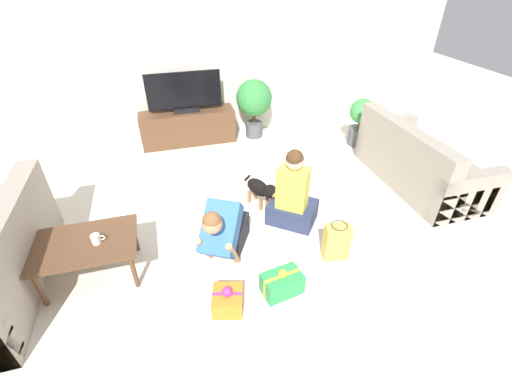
{
  "coord_description": "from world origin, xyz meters",
  "views": [
    {
      "loc": [
        -0.71,
        -2.88,
        2.53
      ],
      "look_at": [
        0.11,
        0.04,
        0.45
      ],
      "focal_mm": 24.0,
      "sensor_mm": 36.0,
      "label": 1
    }
  ],
  "objects_px": {
    "person_kneeling": "(225,231)",
    "tv": "(184,94)",
    "dog": "(261,189)",
    "gift_bag_a": "(337,242)",
    "potted_plant_back_right": "(254,101)",
    "potted_plant_corner_right": "(361,120)",
    "gift_box_a": "(228,300)",
    "mug": "(96,239)",
    "sofa_right": "(417,163)",
    "person_sitting": "(293,197)",
    "gift_box_b": "(282,283)",
    "coffee_table": "(86,246)",
    "tv_console": "(188,127)"
  },
  "relations": [
    {
      "from": "tv",
      "to": "gift_box_b",
      "type": "relative_size",
      "value": 2.89
    },
    {
      "from": "potted_plant_corner_right",
      "to": "mug",
      "type": "bearing_deg",
      "value": -153.24
    },
    {
      "from": "tv",
      "to": "person_kneeling",
      "type": "relative_size",
      "value": 1.36
    },
    {
      "from": "gift_box_a",
      "to": "gift_box_b",
      "type": "relative_size",
      "value": 0.84
    },
    {
      "from": "dog",
      "to": "tv",
      "type": "bearing_deg",
      "value": 82.01
    },
    {
      "from": "potted_plant_corner_right",
      "to": "gift_bag_a",
      "type": "distance_m",
      "value": 2.72
    },
    {
      "from": "potted_plant_back_right",
      "to": "dog",
      "type": "relative_size",
      "value": 1.84
    },
    {
      "from": "dog",
      "to": "tv_console",
      "type": "bearing_deg",
      "value": 82.01
    },
    {
      "from": "sofa_right",
      "to": "person_sitting",
      "type": "relative_size",
      "value": 1.89
    },
    {
      "from": "tv",
      "to": "gift_bag_a",
      "type": "bearing_deg",
      "value": -69.92
    },
    {
      "from": "person_kneeling",
      "to": "tv",
      "type": "bearing_deg",
      "value": 119.97
    },
    {
      "from": "sofa_right",
      "to": "gift_box_a",
      "type": "height_order",
      "value": "sofa_right"
    },
    {
      "from": "person_kneeling",
      "to": "potted_plant_corner_right",
      "type": "bearing_deg",
      "value": 65.74
    },
    {
      "from": "sofa_right",
      "to": "gift_box_b",
      "type": "distance_m",
      "value": 2.66
    },
    {
      "from": "potted_plant_corner_right",
      "to": "mug",
      "type": "xyz_separation_m",
      "value": [
        -3.73,
        -1.88,
        0.04
      ]
    },
    {
      "from": "dog",
      "to": "gift_box_b",
      "type": "bearing_deg",
      "value": -123.56
    },
    {
      "from": "person_sitting",
      "to": "tv_console",
      "type": "bearing_deg",
      "value": -31.22
    },
    {
      "from": "person_sitting",
      "to": "gift_box_a",
      "type": "distance_m",
      "value": 1.37
    },
    {
      "from": "gift_box_a",
      "to": "mug",
      "type": "height_order",
      "value": "mug"
    },
    {
      "from": "tv",
      "to": "potted_plant_back_right",
      "type": "relative_size",
      "value": 1.17
    },
    {
      "from": "person_kneeling",
      "to": "potted_plant_back_right",
      "type": "bearing_deg",
      "value": 97.69
    },
    {
      "from": "coffee_table",
      "to": "dog",
      "type": "distance_m",
      "value": 1.95
    },
    {
      "from": "potted_plant_back_right",
      "to": "dog",
      "type": "distance_m",
      "value": 2.05
    },
    {
      "from": "coffee_table",
      "to": "gift_box_b",
      "type": "height_order",
      "value": "coffee_table"
    },
    {
      "from": "tv_console",
      "to": "gift_box_a",
      "type": "relative_size",
      "value": 4.51
    },
    {
      "from": "person_kneeling",
      "to": "mug",
      "type": "height_order",
      "value": "person_kneeling"
    },
    {
      "from": "person_kneeling",
      "to": "sofa_right",
      "type": "bearing_deg",
      "value": 43.13
    },
    {
      "from": "gift_box_b",
      "to": "potted_plant_corner_right",
      "type": "bearing_deg",
      "value": 49.01
    },
    {
      "from": "tv",
      "to": "person_kneeling",
      "type": "xyz_separation_m",
      "value": [
        0.05,
        -2.73,
        -0.47
      ]
    },
    {
      "from": "gift_box_a",
      "to": "potted_plant_back_right",
      "type": "bearing_deg",
      "value": 70.72
    },
    {
      "from": "person_kneeling",
      "to": "gift_bag_a",
      "type": "bearing_deg",
      "value": 12.61
    },
    {
      "from": "gift_box_a",
      "to": "gift_bag_a",
      "type": "xyz_separation_m",
      "value": [
        1.17,
        0.31,
        0.11
      ]
    },
    {
      "from": "coffee_table",
      "to": "potted_plant_corner_right",
      "type": "xyz_separation_m",
      "value": [
        3.84,
        1.84,
        0.05
      ]
    },
    {
      "from": "gift_box_a",
      "to": "gift_box_b",
      "type": "bearing_deg",
      "value": 4.02
    },
    {
      "from": "tv_console",
      "to": "person_sitting",
      "type": "distance_m",
      "value": 2.55
    },
    {
      "from": "potted_plant_corner_right",
      "to": "gift_box_a",
      "type": "bearing_deg",
      "value": -136.57
    },
    {
      "from": "tv",
      "to": "gift_bag_a",
      "type": "relative_size",
      "value": 2.69
    },
    {
      "from": "potted_plant_back_right",
      "to": "gift_box_a",
      "type": "distance_m",
      "value": 3.53
    },
    {
      "from": "mug",
      "to": "tv_console",
      "type": "bearing_deg",
      "value": 67.71
    },
    {
      "from": "potted_plant_back_right",
      "to": "gift_box_a",
      "type": "height_order",
      "value": "potted_plant_back_right"
    },
    {
      "from": "dog",
      "to": "gift_bag_a",
      "type": "height_order",
      "value": "gift_bag_a"
    },
    {
      "from": "sofa_right",
      "to": "gift_box_b",
      "type": "height_order",
      "value": "sofa_right"
    },
    {
      "from": "potted_plant_back_right",
      "to": "gift_box_b",
      "type": "xyz_separation_m",
      "value": [
        -0.64,
        -3.26,
        -0.51
      ]
    },
    {
      "from": "potted_plant_corner_right",
      "to": "person_sitting",
      "type": "bearing_deg",
      "value": -137.61
    },
    {
      "from": "tv",
      "to": "gift_box_a",
      "type": "distance_m",
      "value": 3.42
    },
    {
      "from": "coffee_table",
      "to": "tv_console",
      "type": "bearing_deg",
      "value": 65.35
    },
    {
      "from": "tv",
      "to": "mug",
      "type": "bearing_deg",
      "value": -112.29
    },
    {
      "from": "tv_console",
      "to": "gift_box_b",
      "type": "xyz_separation_m",
      "value": [
        0.45,
        -3.31,
        -0.17
      ]
    },
    {
      "from": "sofa_right",
      "to": "potted_plant_back_right",
      "type": "xyz_separation_m",
      "value": [
        -1.69,
        1.99,
        0.33
      ]
    },
    {
      "from": "person_kneeling",
      "to": "mug",
      "type": "bearing_deg",
      "value": -153.55
    }
  ]
}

